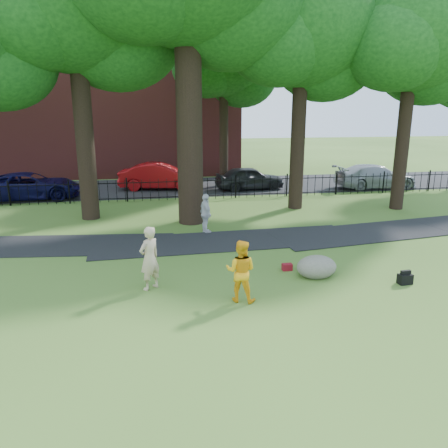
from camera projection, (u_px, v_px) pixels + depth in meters
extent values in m
plane|color=#3C5E20|center=(214.00, 282.00, 12.81)|extent=(120.00, 120.00, 0.00)
cube|color=black|center=(225.00, 241.00, 16.69)|extent=(36.07, 3.85, 0.03)
cube|color=black|center=(178.00, 187.00, 28.05)|extent=(80.00, 7.00, 0.02)
cube|color=black|center=(182.00, 181.00, 23.98)|extent=(44.00, 0.04, 0.04)
cube|color=black|center=(183.00, 196.00, 24.19)|extent=(44.00, 0.04, 0.04)
cube|color=maroon|center=(117.00, 93.00, 33.46)|extent=(18.00, 8.00, 12.00)
cylinder|color=black|center=(189.00, 100.00, 18.12)|extent=(1.10, 1.10, 10.50)
ellipsoid|color=#103D12|center=(229.00, 1.00, 18.38)|extent=(6.72, 6.72, 5.71)
cylinder|color=black|center=(83.00, 117.00, 19.00)|extent=(0.80, 0.80, 9.10)
ellipsoid|color=#103D12|center=(117.00, 35.00, 19.21)|extent=(5.76, 5.76, 4.90)
ellipsoid|color=#103D12|center=(34.00, 12.00, 17.04)|extent=(5.40, 5.40, 4.59)
cylinder|color=black|center=(299.00, 124.00, 21.19)|extent=(0.70, 0.70, 8.40)
ellipsoid|color=#103D12|center=(303.00, 25.00, 20.04)|extent=(6.60, 6.60, 5.61)
ellipsoid|color=#103D12|center=(325.00, 55.00, 21.38)|extent=(5.28, 5.28, 4.49)
ellipsoid|color=#103D12|center=(279.00, 39.00, 19.38)|extent=(4.95, 4.95, 4.21)
cylinder|color=black|center=(404.00, 127.00, 21.09)|extent=(0.64, 0.64, 8.05)
ellipsoid|color=#103D12|center=(414.00, 32.00, 19.99)|extent=(6.20, 6.20, 5.27)
ellipsoid|color=#103D12|center=(428.00, 61.00, 21.25)|extent=(4.96, 4.96, 4.22)
ellipsoid|color=#103D12|center=(395.00, 46.00, 19.38)|extent=(4.65, 4.65, 3.95)
imported|color=tan|center=(149.00, 258.00, 12.11)|extent=(0.79, 0.76, 1.82)
imported|color=#FFAE15|center=(241.00, 271.00, 11.38)|extent=(0.99, 0.90, 1.67)
imported|color=silver|center=(206.00, 214.00, 17.62)|extent=(0.63, 1.02, 1.62)
ellipsoid|color=#6E685B|center=(317.00, 265.00, 13.16)|extent=(1.34, 1.08, 0.71)
cube|color=black|center=(405.00, 279.00, 12.65)|extent=(0.42, 0.28, 0.30)
cube|color=maroon|center=(287.00, 267.00, 13.72)|extent=(0.31, 0.20, 0.21)
imported|color=maroon|center=(160.00, 176.00, 27.07)|extent=(5.20, 2.51, 1.64)
imported|color=#0B0B38|center=(30.00, 186.00, 24.13)|extent=(5.57, 2.93, 1.49)
imported|color=black|center=(250.00, 178.00, 27.07)|extent=(4.33, 2.01, 1.43)
imported|color=#9FA1A7|center=(375.00, 176.00, 27.46)|extent=(5.19, 2.19, 1.50)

